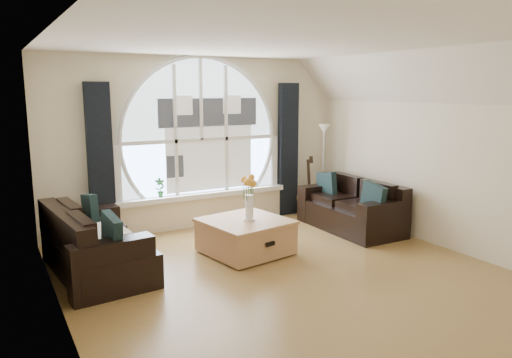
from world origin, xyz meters
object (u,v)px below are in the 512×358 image
object	(u,v)px
coffee_chest	(245,235)
sofa_left	(97,241)
vase_flowers	(249,192)
sofa_right	(351,205)
floor_lamp	(323,170)
potted_plant	(160,187)
guitar	(307,185)

from	to	relation	value
coffee_chest	sofa_left	bearing A→B (deg)	163.48
coffee_chest	vase_flowers	size ratio (longest dim) A/B	1.48
sofa_right	vase_flowers	world-z (taller)	vase_flowers
coffee_chest	vase_flowers	distance (m)	0.61
vase_flowers	floor_lamp	world-z (taller)	floor_lamp
sofa_left	potted_plant	distance (m)	1.85
sofa_right	potted_plant	world-z (taller)	potted_plant
floor_lamp	guitar	distance (m)	0.39
guitar	coffee_chest	bearing A→B (deg)	-128.69
sofa_right	coffee_chest	bearing A→B (deg)	-173.10
vase_flowers	potted_plant	distance (m)	1.77
coffee_chest	guitar	bearing A→B (deg)	24.57
floor_lamp	coffee_chest	bearing A→B (deg)	-151.08
vase_flowers	guitar	xyz separation A→B (m)	(1.88, 1.37, -0.33)
sofa_right	guitar	bearing A→B (deg)	95.00
sofa_right	potted_plant	size ratio (longest dim) A/B	5.71
coffee_chest	guitar	size ratio (longest dim) A/B	0.98
vase_flowers	floor_lamp	xyz separation A→B (m)	(2.15, 1.26, -0.06)
guitar	potted_plant	bearing A→B (deg)	-168.63
floor_lamp	vase_flowers	bearing A→B (deg)	-149.63
sofa_left	guitar	bearing A→B (deg)	10.01
floor_lamp	guitar	size ratio (longest dim) A/B	1.51
sofa_right	vase_flowers	xyz separation A→B (m)	(-1.97, -0.29, 0.46)
vase_flowers	potted_plant	xyz separation A→B (m)	(-0.69, 1.62, -0.16)
sofa_left	potted_plant	world-z (taller)	potted_plant
potted_plant	sofa_left	bearing A→B (deg)	-132.66
vase_flowers	guitar	size ratio (longest dim) A/B	0.66
sofa_left	floor_lamp	bearing A→B (deg)	7.56
guitar	floor_lamp	bearing A→B (deg)	-6.20
vase_flowers	potted_plant	world-z (taller)	vase_flowers
guitar	sofa_left	bearing A→B (deg)	-147.16
floor_lamp	guitar	world-z (taller)	floor_lamp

